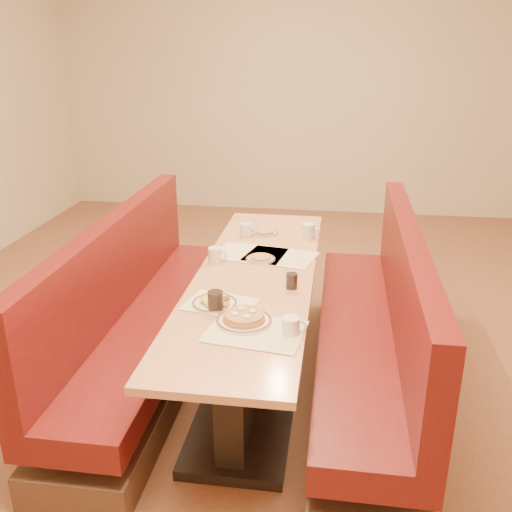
# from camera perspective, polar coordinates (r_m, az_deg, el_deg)

# --- Properties ---
(ground) EXTENTS (8.00, 8.00, 0.00)m
(ground) POSITION_cam_1_polar(r_m,az_deg,el_deg) (3.77, -0.11, -12.43)
(ground) COLOR #9E6647
(ground) RESTS_ON ground
(room_envelope) EXTENTS (6.04, 8.04, 2.82)m
(room_envelope) POSITION_cam_1_polar(r_m,az_deg,el_deg) (3.15, -0.14, 18.36)
(room_envelope) COLOR beige
(room_envelope) RESTS_ON ground
(diner_table) EXTENTS (0.70, 2.50, 0.75)m
(diner_table) POSITION_cam_1_polar(r_m,az_deg,el_deg) (3.58, -0.12, -7.42)
(diner_table) COLOR black
(diner_table) RESTS_ON ground
(booth_left) EXTENTS (0.55, 2.50, 1.05)m
(booth_left) POSITION_cam_1_polar(r_m,az_deg,el_deg) (3.75, -11.33, -6.68)
(booth_left) COLOR #4C3326
(booth_left) RESTS_ON ground
(booth_right) EXTENTS (0.55, 2.50, 1.05)m
(booth_right) POSITION_cam_1_polar(r_m,az_deg,el_deg) (3.56, 11.74, -8.27)
(booth_right) COLOR #4C3326
(booth_right) RESTS_ON ground
(placemat_near_left) EXTENTS (0.41, 0.34, 0.00)m
(placemat_near_left) POSITION_cam_1_polar(r_m,az_deg,el_deg) (3.04, -3.59, -4.82)
(placemat_near_left) COLOR #FAF2C4
(placemat_near_left) RESTS_ON diner_table
(placemat_near_right) EXTENTS (0.50, 0.40, 0.00)m
(placemat_near_right) POSITION_cam_1_polar(r_m,az_deg,el_deg) (2.77, -0.05, -7.53)
(placemat_near_right) COLOR #FAF2C4
(placemat_near_right) RESTS_ON diner_table
(placemat_far_left) EXTENTS (0.49, 0.40, 0.00)m
(placemat_far_left) POSITION_cam_1_polar(r_m,az_deg,el_deg) (3.74, -0.60, 0.26)
(placemat_far_left) COLOR #FAF2C4
(placemat_far_left) RESTS_ON diner_table
(placemat_far_right) EXTENTS (0.50, 0.42, 0.00)m
(placemat_far_right) POSITION_cam_1_polar(r_m,az_deg,el_deg) (3.69, 2.44, -0.06)
(placemat_far_right) COLOR #FAF2C4
(placemat_far_right) RESTS_ON diner_table
(pancake_plate) EXTENTS (0.28, 0.28, 0.06)m
(pancake_plate) POSITION_cam_1_polar(r_m,az_deg,el_deg) (2.84, -1.21, -6.34)
(pancake_plate) COLOR silver
(pancake_plate) RESTS_ON diner_table
(eggs_plate) EXTENTS (0.24, 0.24, 0.05)m
(eggs_plate) POSITION_cam_1_polar(r_m,az_deg,el_deg) (3.03, -4.23, -4.69)
(eggs_plate) COLOR silver
(eggs_plate) RESTS_ON diner_table
(extra_plate_mid) EXTENTS (0.19, 0.19, 0.04)m
(extra_plate_mid) POSITION_cam_1_polar(r_m,az_deg,el_deg) (3.63, 0.45, -0.23)
(extra_plate_mid) COLOR silver
(extra_plate_mid) RESTS_ON diner_table
(extra_plate_far) EXTENTS (0.19, 0.19, 0.04)m
(extra_plate_far) POSITION_cam_1_polar(r_m,az_deg,el_deg) (4.11, 0.89, 2.36)
(extra_plate_far) COLOR silver
(extra_plate_far) RESTS_ON diner_table
(coffee_mug_a) EXTENTS (0.12, 0.08, 0.09)m
(coffee_mug_a) POSITION_cam_1_polar(r_m,az_deg,el_deg) (2.73, 3.59, -6.99)
(coffee_mug_a) COLOR silver
(coffee_mug_a) RESTS_ON diner_table
(coffee_mug_b) EXTENTS (0.12, 0.09, 0.09)m
(coffee_mug_b) POSITION_cam_1_polar(r_m,az_deg,el_deg) (3.60, -4.07, 0.14)
(coffee_mug_b) COLOR silver
(coffee_mug_b) RESTS_ON diner_table
(coffee_mug_c) EXTENTS (0.13, 0.10, 0.10)m
(coffee_mug_c) POSITION_cam_1_polar(r_m,az_deg,el_deg) (4.05, 5.29, 2.54)
(coffee_mug_c) COLOR silver
(coffee_mug_c) RESTS_ON diner_table
(coffee_mug_d) EXTENTS (0.11, 0.08, 0.09)m
(coffee_mug_d) POSITION_cam_1_polar(r_m,az_deg,el_deg) (4.07, -0.98, 2.65)
(coffee_mug_d) COLOR silver
(coffee_mug_d) RESTS_ON diner_table
(soda_tumbler_near) EXTENTS (0.08, 0.08, 0.11)m
(soda_tumbler_near) POSITION_cam_1_polar(r_m,az_deg,el_deg) (2.95, -4.07, -4.58)
(soda_tumbler_near) COLOR black
(soda_tumbler_near) RESTS_ON diner_table
(soda_tumbler_mid) EXTENTS (0.06, 0.06, 0.09)m
(soda_tumbler_mid) POSITION_cam_1_polar(r_m,az_deg,el_deg) (3.22, 3.60, -2.50)
(soda_tumbler_mid) COLOR black
(soda_tumbler_mid) RESTS_ON diner_table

